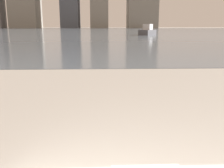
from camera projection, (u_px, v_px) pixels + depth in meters
name	position (u px, v px, depth m)	size (l,w,h in m)	color
harbor_water	(103.00, 30.00, 60.58)	(180.00, 110.00, 0.01)	slate
harbor_boat_2	(148.00, 31.00, 32.17)	(2.86, 3.84, 1.38)	#4C4C51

